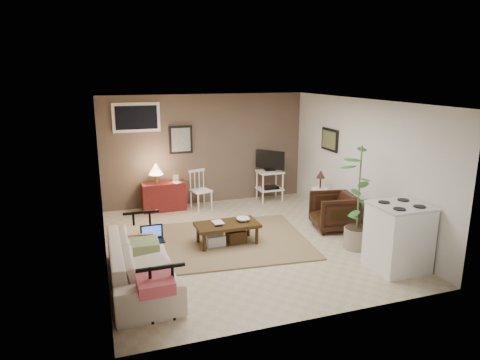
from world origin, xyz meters
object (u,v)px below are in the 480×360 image
object	(u,v)px
spindle_chair	(201,191)
tv_stand	(270,174)
stove	(398,237)
coffee_table	(227,232)
side_table	(320,188)
armchair	(333,210)
red_console	(163,194)
potted_plant	(359,194)
sofa	(141,256)

from	to	relation	value
spindle_chair	tv_stand	world-z (taller)	tv_stand
tv_stand	stove	size ratio (longest dim) A/B	1.15
coffee_table	spindle_chair	xyz separation A→B (m)	(0.06, 2.10, 0.17)
side_table	stove	distance (m)	2.55
coffee_table	armchair	world-z (taller)	armchair
red_console	tv_stand	xyz separation A→B (m)	(2.40, -0.09, 0.26)
spindle_chair	side_table	distance (m)	2.51
tv_stand	side_table	world-z (taller)	tv_stand
spindle_chair	armchair	size ratio (longest dim) A/B	1.11
spindle_chair	red_console	bearing A→B (deg)	170.27
spindle_chair	potted_plant	size ratio (longest dim) A/B	0.47
spindle_chair	stove	distance (m)	4.31
coffee_table	armchair	distance (m)	2.10
sofa	spindle_chair	bearing A→B (deg)	-27.20
sofa	potted_plant	size ratio (longest dim) A/B	1.21
tv_stand	potted_plant	size ratio (longest dim) A/B	0.66
coffee_table	side_table	size ratio (longest dim) A/B	1.13
sofa	stove	xyz separation A→B (m)	(3.64, -0.73, 0.08)
tv_stand	potted_plant	distance (m)	3.01
stove	armchair	bearing A→B (deg)	91.19
coffee_table	stove	world-z (taller)	stove
armchair	stove	world-z (taller)	stove
tv_stand	coffee_table	bearing A→B (deg)	-127.94
spindle_chair	side_table	xyz separation A→B (m)	(2.18, -1.23, 0.19)
potted_plant	coffee_table	bearing A→B (deg)	157.28
sofa	armchair	xyz separation A→B (m)	(3.60, 1.03, -0.04)
coffee_table	stove	distance (m)	2.72
coffee_table	potted_plant	xyz separation A→B (m)	(1.98, -0.83, 0.71)
side_table	spindle_chair	bearing A→B (deg)	150.56
coffee_table	armchair	bearing A→B (deg)	2.29
potted_plant	armchair	bearing A→B (deg)	83.27
tv_stand	armchair	xyz separation A→B (m)	(0.42, -2.06, -0.24)
spindle_chair	side_table	world-z (taller)	side_table
spindle_chair	stove	xyz separation A→B (m)	(2.07, -3.78, 0.11)
stove	potted_plant	bearing A→B (deg)	99.68
red_console	spindle_chair	bearing A→B (deg)	-9.73
potted_plant	spindle_chair	bearing A→B (deg)	123.26
coffee_table	red_console	distance (m)	2.35
side_table	armchair	xyz separation A→B (m)	(-0.15, -0.79, -0.21)
sofa	stove	world-z (taller)	stove
sofa	side_table	distance (m)	4.17
tv_stand	stove	xyz separation A→B (m)	(0.45, -3.82, -0.11)
stove	sofa	bearing A→B (deg)	168.71
coffee_table	tv_stand	xyz separation A→B (m)	(1.67, 2.15, 0.39)
stove	tv_stand	bearing A→B (deg)	96.74
coffee_table	sofa	world-z (taller)	sofa
sofa	side_table	xyz separation A→B (m)	(3.75, 1.82, 0.17)
red_console	potted_plant	world-z (taller)	potted_plant
spindle_chair	stove	size ratio (longest dim) A/B	0.82
potted_plant	side_table	bearing A→B (deg)	81.37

